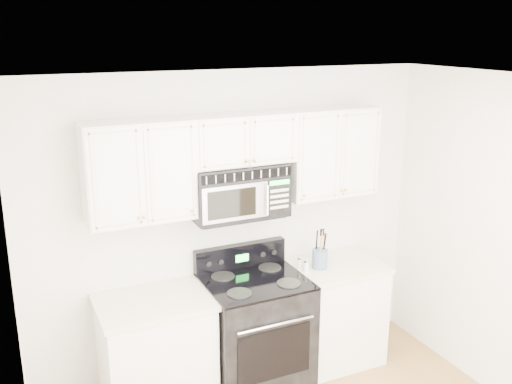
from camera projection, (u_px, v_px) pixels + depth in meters
room at (350, 316)px, 3.30m from camera, size 3.51×3.51×2.61m
base_cabinet_left at (156, 357)px, 4.47m from camera, size 0.86×0.65×0.92m
base_cabinet_right at (330, 315)px, 5.12m from camera, size 0.86×0.65×0.92m
range at (255, 329)px, 4.76m from camera, size 0.82×0.74×1.14m
upper_cabinets at (241, 156)px, 4.51m from camera, size 2.44×0.37×0.75m
microwave at (238, 191)px, 4.54m from camera, size 0.77×0.43×0.42m
utensil_crock at (320, 258)px, 4.89m from camera, size 0.13×0.13×0.36m
shaker_salt at (306, 266)px, 4.81m from camera, size 0.05×0.05×0.11m
shaker_pepper at (300, 263)px, 4.88m from camera, size 0.04×0.04×0.11m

